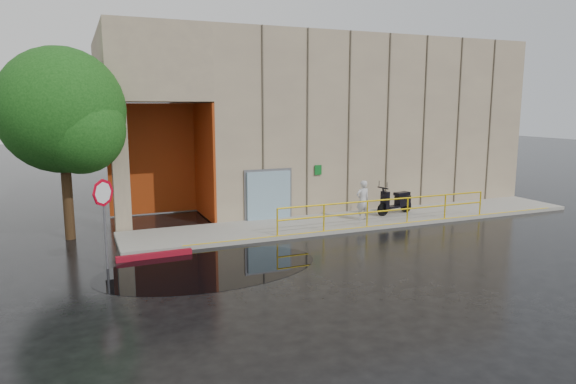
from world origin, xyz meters
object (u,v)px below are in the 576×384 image
at_px(person, 363,200).
at_px(red_curb, 155,255).
at_px(stop_sign, 104,204).
at_px(scooter, 396,195).
at_px(tree_near, 66,115).

distance_m(person, red_curb, 8.92).
height_order(stop_sign, red_curb, stop_sign).
relative_size(scooter, tree_near, 0.29).
relative_size(stop_sign, red_curb, 1.14).
distance_m(person, scooter, 1.99).
distance_m(scooter, red_curb, 10.90).
relative_size(scooter, stop_sign, 0.72).
xyz_separation_m(person, scooter, (1.93, 0.46, 0.03)).
xyz_separation_m(person, stop_sign, (-10.19, -2.30, 1.00)).
relative_size(person, stop_sign, 0.61).
distance_m(person, tree_near, 11.76).
bearing_deg(stop_sign, red_curb, 0.48).
relative_size(stop_sign, tree_near, 0.40).
height_order(scooter, red_curb, scooter).
bearing_deg(person, red_curb, 8.41).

